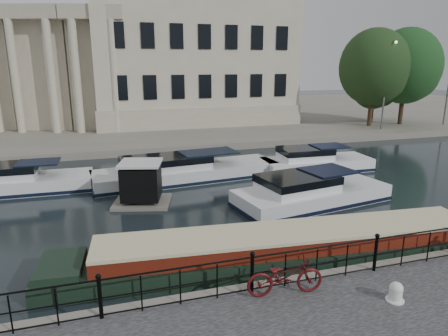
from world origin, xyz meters
The scene contains 11 objects.
ground_plane centered at (0.00, 0.00, 0.00)m, with size 160.00×160.00×0.00m, color black.
far_bank centered at (0.00, 39.00, 0.28)m, with size 120.00×42.00×0.55m, color #6B665B.
railing centered at (0.00, -2.25, 1.20)m, with size 24.14×0.14×1.22m.
civic_building centered at (-1.00, 34.71, 7.04)m, with size 53.55×31.84×16.85m.
lamp_posts centered at (26.00, 20.70, 4.80)m, with size 8.24×1.55×8.07m.
bicycle centered at (0.81, -2.62, 1.11)m, with size 0.74×2.13×1.12m, color #4D0D10.
mooring_bollard centered at (3.51, -3.78, 0.80)m, with size 0.48×0.48×0.54m.
narrowboat centered at (2.31, -0.08, 0.37)m, with size 16.68×3.68×1.60m.
harbour_hut centered at (-2.02, 7.50, 0.95)m, with size 3.15×2.84×2.16m.
cabin_cruisers centered at (1.98, 9.45, 0.37)m, with size 24.42×9.93×1.99m.
trees centered at (24.32, 22.87, 5.87)m, with size 10.57×7.80×9.63m.
Camera 1 is at (-3.63, -11.43, 6.71)m, focal length 32.00 mm.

